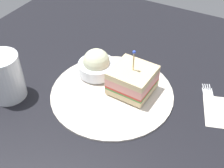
# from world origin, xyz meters

# --- Properties ---
(ground_plane) EXTENTS (0.94, 0.94, 0.02)m
(ground_plane) POSITION_xyz_m (0.00, 0.00, -0.01)
(ground_plane) COLOR black
(plate) EXTENTS (0.27, 0.27, 0.01)m
(plate) POSITION_xyz_m (0.00, 0.00, 0.00)
(plate) COLOR silver
(plate) RESTS_ON ground_plane
(sandwich_half_center) EXTENTS (0.09, 0.09, 0.10)m
(sandwich_half_center) POSITION_xyz_m (0.03, -0.04, 0.04)
(sandwich_half_center) COLOR beige
(sandwich_half_center) RESTS_ON plate
(coleslaw_bowl) EXTENTS (0.09, 0.09, 0.06)m
(coleslaw_bowl) POSITION_xyz_m (0.04, 0.06, 0.03)
(coleslaw_bowl) COLOR white
(coleslaw_bowl) RESTS_ON plate
(drink_glass) EXTENTS (0.08, 0.08, 0.10)m
(drink_glass) POSITION_xyz_m (-0.11, 0.20, 0.05)
(drink_glass) COLOR silver
(drink_glass) RESTS_ON ground_plane
(fork) EXTENTS (0.12, 0.06, 0.00)m
(fork) POSITION_xyz_m (0.09, -0.19, 0.00)
(fork) COLOR silver
(fork) RESTS_ON ground_plane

